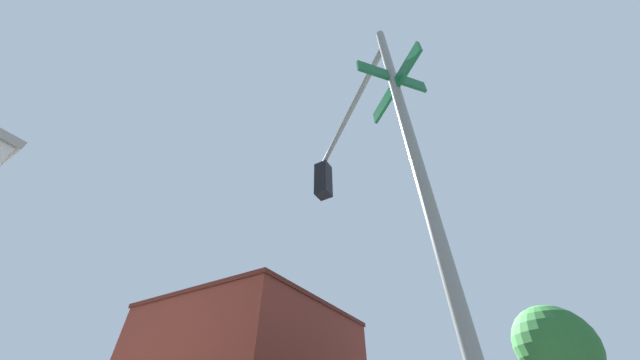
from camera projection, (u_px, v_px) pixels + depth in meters
traffic_signal_near at (358, 169)px, 4.37m from camera, size 2.34×2.72×6.34m
street_tree at (555, 346)px, 12.91m from camera, size 3.28×3.28×5.95m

